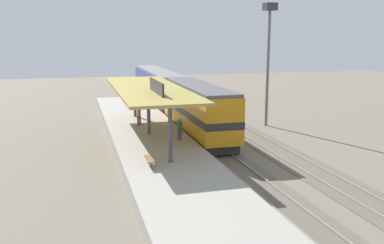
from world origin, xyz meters
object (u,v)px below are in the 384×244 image
(platform_bench, at_px, (150,159))
(locomotive, at_px, (198,109))
(person_waiting, at_px, (180,128))
(light_mast, at_px, (269,39))
(passenger_carriage_single, at_px, (158,87))
(person_walking, at_px, (139,115))

(platform_bench, relative_size, locomotive, 0.12)
(person_waiting, bearing_deg, platform_bench, -119.01)
(light_mast, bearing_deg, person_waiting, -146.20)
(passenger_carriage_single, height_order, light_mast, light_mast)
(locomotive, distance_m, person_walking, 5.24)
(locomotive, height_order, passenger_carriage_single, locomotive)
(platform_bench, bearing_deg, person_waiting, 60.99)
(person_waiting, bearing_deg, locomotive, 58.37)
(person_waiting, xyz_separation_m, person_walking, (-2.16, 6.28, 0.00))
(person_walking, bearing_deg, platform_bench, -95.39)
(locomotive, relative_size, person_walking, 8.44)
(passenger_carriage_single, relative_size, person_waiting, 11.70)
(locomotive, distance_m, light_mast, 10.19)
(locomotive, height_order, person_waiting, locomotive)
(locomotive, bearing_deg, person_walking, 158.27)
(platform_bench, xyz_separation_m, person_walking, (1.16, 12.27, 0.51))
(locomotive, height_order, light_mast, light_mast)
(passenger_carriage_single, bearing_deg, person_waiting, -96.83)
(platform_bench, xyz_separation_m, locomotive, (6.00, 10.34, 1.07))
(locomotive, relative_size, passenger_carriage_single, 0.72)
(platform_bench, distance_m, light_mast, 20.23)
(platform_bench, height_order, passenger_carriage_single, passenger_carriage_single)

